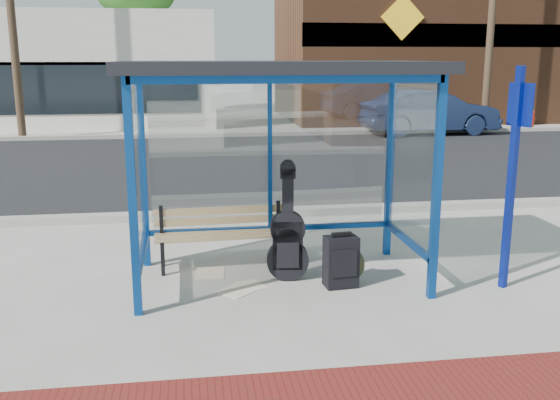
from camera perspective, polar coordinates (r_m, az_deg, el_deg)
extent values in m
plane|color=#B2ADA0|center=(7.10, -0.10, -7.33)|extent=(120.00, 120.00, 0.00)
cube|color=gray|center=(9.84, -2.53, -1.19)|extent=(60.00, 0.25, 0.12)
cube|color=black|center=(14.83, -4.56, 3.37)|extent=(60.00, 10.00, 0.00)
cube|color=gray|center=(19.86, -5.58, 5.95)|extent=(60.00, 0.25, 0.12)
cube|color=#B2ADA0|center=(21.75, -5.83, 6.41)|extent=(60.00, 4.00, 0.01)
cube|color=navy|center=(6.01, -13.34, -0.01)|extent=(0.08, 0.08, 2.30)
cube|color=navy|center=(6.47, 14.14, 0.85)|extent=(0.08, 0.08, 2.30)
cube|color=navy|center=(7.48, -12.41, 2.54)|extent=(0.08, 0.08, 2.30)
cube|color=navy|center=(7.85, 10.00, 3.14)|extent=(0.08, 0.08, 2.30)
cube|color=navy|center=(7.41, -0.96, 11.39)|extent=(3.00, 0.08, 0.08)
cube|color=navy|center=(5.92, 0.95, 10.99)|extent=(3.00, 0.08, 0.08)
cube|color=navy|center=(6.62, -13.31, 10.86)|extent=(0.08, 1.50, 0.08)
cube|color=navy|center=(7.04, 12.30, 11.01)|extent=(0.08, 1.50, 0.08)
cube|color=navy|center=(7.69, -0.91, -2.61)|extent=(3.00, 0.08, 0.06)
cube|color=navy|center=(6.93, -12.52, -4.68)|extent=(0.08, 1.50, 0.06)
cube|color=navy|center=(7.33, 11.60, -3.66)|extent=(0.08, 1.50, 0.06)
cube|color=navy|center=(7.49, -0.93, 4.41)|extent=(0.05, 0.05, 1.90)
cube|color=silver|center=(7.49, -0.93, 4.11)|extent=(2.84, 0.01, 1.82)
cube|color=silver|center=(6.71, -12.89, 2.74)|extent=(0.02, 1.34, 1.82)
cube|color=silver|center=(7.13, 11.93, 3.37)|extent=(0.02, 1.34, 1.82)
cube|color=black|center=(6.66, -0.11, 12.07)|extent=(3.30, 1.80, 0.12)
cube|color=#59331E|center=(26.65, 11.63, 14.29)|extent=(10.00, 7.00, 6.40)
cube|color=black|center=(23.43, 14.57, 14.37)|extent=(10.00, 0.10, 0.80)
cube|color=yellow|center=(22.84, 11.15, 16.09)|extent=(1.56, 0.06, 1.56)
cylinder|color=#4C3826|center=(28.66, -12.78, 12.73)|extent=(0.36, 0.36, 5.00)
cylinder|color=#4C3826|center=(31.60, 17.25, 12.47)|extent=(0.36, 0.36, 5.00)
cylinder|color=#4C3826|center=(20.68, -23.45, 16.21)|extent=(0.24, 0.24, 8.00)
cylinder|color=#4C3826|center=(22.39, 18.84, 16.24)|extent=(0.24, 0.24, 8.00)
cube|color=black|center=(7.31, -10.67, -5.32)|extent=(0.05, 0.05, 0.40)
cube|color=black|center=(7.59, -10.74, -3.25)|extent=(0.05, 0.05, 0.75)
cube|color=black|center=(7.47, -10.68, -4.91)|extent=(0.06, 0.36, 0.04)
cube|color=black|center=(7.43, 0.31, -4.78)|extent=(0.05, 0.05, 0.40)
cube|color=black|center=(7.71, -0.18, -2.76)|extent=(0.05, 0.05, 0.75)
cube|color=black|center=(7.59, 0.06, -4.39)|extent=(0.06, 0.36, 0.04)
cube|color=tan|center=(7.30, -5.19, -3.53)|extent=(1.59, 0.14, 0.03)
cube|color=tan|center=(7.40, -5.26, -3.32)|extent=(1.59, 0.14, 0.03)
cube|color=tan|center=(7.49, -5.33, -3.11)|extent=(1.59, 0.14, 0.03)
cube|color=tan|center=(7.58, -5.40, -2.91)|extent=(1.59, 0.14, 0.03)
cube|color=tan|center=(7.58, -5.45, -1.88)|extent=(1.59, 0.09, 0.09)
cube|color=tan|center=(7.55, -5.47, -0.97)|extent=(1.59, 0.09, 0.09)
cylinder|color=black|center=(7.04, 0.70, -5.48)|extent=(0.48, 0.18, 0.47)
cylinder|color=black|center=(6.94, 0.71, -2.59)|extent=(0.40, 0.18, 0.39)
cube|color=black|center=(6.99, 0.70, -4.09)|extent=(0.35, 0.17, 0.56)
cube|color=black|center=(6.84, 0.72, 0.47)|extent=(0.13, 0.13, 0.56)
cube|color=black|center=(6.80, 0.72, 2.49)|extent=(0.18, 0.13, 0.11)
cube|color=black|center=(6.85, 5.58, -5.61)|extent=(0.38, 0.26, 0.56)
cylinder|color=black|center=(6.90, 4.49, -7.79)|extent=(0.07, 0.21, 0.05)
cylinder|color=black|center=(6.98, 6.56, -7.57)|extent=(0.07, 0.21, 0.05)
cube|color=black|center=(6.76, 5.64, -3.12)|extent=(0.23, 0.06, 0.04)
cube|color=black|center=(6.74, 5.92, -5.79)|extent=(0.28, 0.04, 0.30)
ellipsoid|color=#2E301A|center=(7.13, 6.58, -5.86)|extent=(0.35, 0.30, 0.35)
ellipsoid|color=#2E301A|center=(7.05, 6.47, -6.51)|extent=(0.20, 0.17, 0.18)
cube|color=#2E301A|center=(7.10, 6.63, -4.56)|extent=(0.10, 0.07, 0.03)
cube|color=navy|center=(7.02, 20.39, 1.67)|extent=(0.09, 0.09, 2.38)
cube|color=navy|center=(6.95, 21.13, 8.13)|extent=(0.14, 0.28, 0.45)
cube|color=white|center=(7.36, -6.42, -6.66)|extent=(0.37, 0.45, 0.01)
cube|color=white|center=(6.82, -3.79, -8.23)|extent=(0.52, 0.51, 0.01)
cube|color=white|center=(6.95, -2.73, -7.80)|extent=(0.37, 0.41, 0.01)
imported|color=#1A274A|center=(20.91, 13.52, 7.82)|extent=(4.44, 1.77, 1.44)
cylinder|color=#A01E0B|center=(23.64, 22.00, 6.70)|extent=(0.18, 0.18, 0.54)
sphere|color=#A01E0B|center=(23.61, 22.06, 7.41)|extent=(0.20, 0.20, 0.20)
cylinder|color=#A01E0B|center=(23.63, 22.02, 6.92)|extent=(0.30, 0.15, 0.09)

